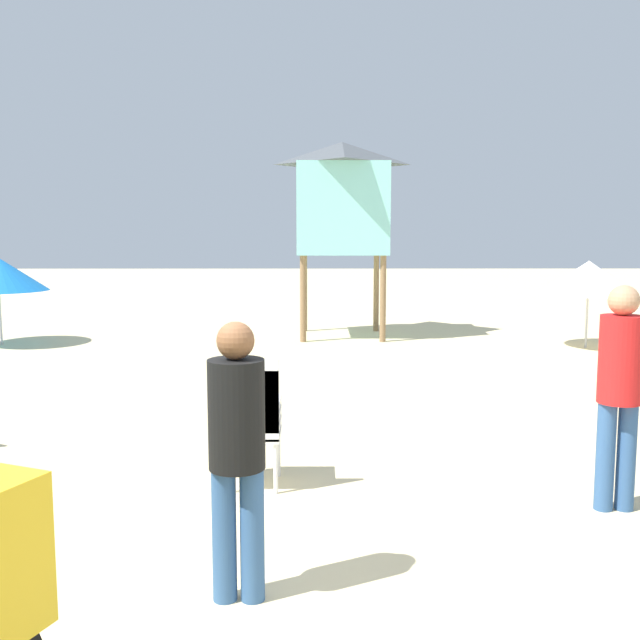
% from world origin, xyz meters
% --- Properties ---
extents(ground, '(80.00, 80.00, 0.00)m').
position_xyz_m(ground, '(0.00, 0.00, 0.00)').
color(ground, beige).
extents(stacked_plastic_chairs, '(0.48, 0.48, 1.11)m').
position_xyz_m(stacked_plastic_chairs, '(0.22, 1.77, 0.65)').
color(stacked_plastic_chairs, silver).
rests_on(stacked_plastic_chairs, ground).
extents(lifeguard_near_left, '(0.32, 0.32, 1.72)m').
position_xyz_m(lifeguard_near_left, '(3.04, 1.31, 0.99)').
color(lifeguard_near_left, '#33598C').
rests_on(lifeguard_near_left, ground).
extents(lifeguard_near_center, '(0.32, 0.32, 1.62)m').
position_xyz_m(lifeguard_near_center, '(0.32, -0.03, 0.93)').
color(lifeguard_near_center, '#33598C').
rests_on(lifeguard_near_center, ground).
extents(lifeguard_tower, '(1.98, 1.98, 3.94)m').
position_xyz_m(lifeguard_tower, '(1.29, 10.69, 2.83)').
color(lifeguard_tower, olive).
rests_on(lifeguard_tower, ground).
extents(beach_umbrella_left, '(1.76, 1.76, 1.62)m').
position_xyz_m(beach_umbrella_left, '(5.78, 9.13, 1.31)').
color(beach_umbrella_left, beige).
rests_on(beach_umbrella_left, ground).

